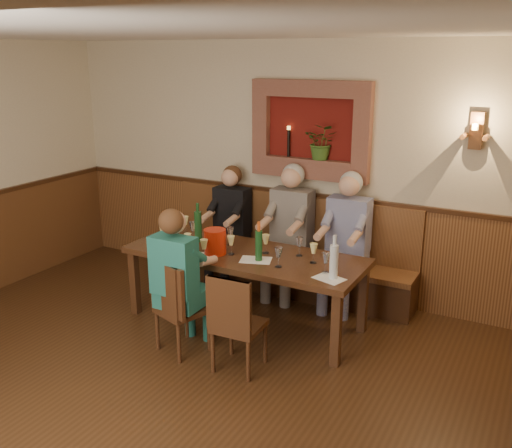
% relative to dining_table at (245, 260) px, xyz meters
% --- Properties ---
extents(ground_plane, '(6.00, 6.00, 0.00)m').
position_rel_dining_table_xyz_m(ground_plane, '(0.00, -1.85, -0.68)').
color(ground_plane, '#361F0F').
rests_on(ground_plane, ground).
extents(room_shell, '(6.04, 6.04, 2.82)m').
position_rel_dining_table_xyz_m(room_shell, '(0.00, -1.85, 1.21)').
color(room_shell, beige).
rests_on(room_shell, ground).
extents(wainscoting, '(6.02, 6.02, 1.15)m').
position_rel_dining_table_xyz_m(wainscoting, '(0.00, -1.85, -0.09)').
color(wainscoting, '#4F2D16').
rests_on(wainscoting, ground).
extents(wall_niche, '(1.36, 0.30, 1.06)m').
position_rel_dining_table_xyz_m(wall_niche, '(0.24, 1.09, 1.13)').
color(wall_niche, '#60120D').
rests_on(wall_niche, ground).
extents(wall_sconce, '(0.25, 0.20, 0.35)m').
position_rel_dining_table_xyz_m(wall_sconce, '(1.90, 1.08, 1.27)').
color(wall_sconce, '#4F2D16').
rests_on(wall_sconce, ground).
extents(dining_table, '(2.40, 0.90, 0.75)m').
position_rel_dining_table_xyz_m(dining_table, '(0.00, 0.00, 0.00)').
color(dining_table, '#361A10').
rests_on(dining_table, ground).
extents(bench, '(3.00, 0.45, 1.11)m').
position_rel_dining_table_xyz_m(bench, '(0.00, 0.94, -0.35)').
color(bench, '#381E0F').
rests_on(bench, ground).
extents(chair_near_left, '(0.50, 0.50, 0.90)m').
position_rel_dining_table_xyz_m(chair_near_left, '(-0.23, -0.79, -0.41)').
color(chair_near_left, '#361A10').
rests_on(chair_near_left, ground).
extents(chair_near_right, '(0.42, 0.42, 0.90)m').
position_rel_dining_table_xyz_m(chair_near_right, '(0.39, -0.82, -0.41)').
color(chair_near_right, '#361A10').
rests_on(chair_near_right, ground).
extents(person_bench_left, '(0.41, 0.51, 1.41)m').
position_rel_dining_table_xyz_m(person_bench_left, '(-0.69, 0.84, -0.09)').
color(person_bench_left, black).
rests_on(person_bench_left, ground).
extents(person_bench_mid, '(0.45, 0.55, 1.50)m').
position_rel_dining_table_xyz_m(person_bench_mid, '(0.08, 0.84, -0.05)').
color(person_bench_mid, '#625B5A').
rests_on(person_bench_mid, ground).
extents(person_bench_right, '(0.44, 0.54, 1.48)m').
position_rel_dining_table_xyz_m(person_bench_right, '(0.75, 0.84, -0.06)').
color(person_bench_right, navy).
rests_on(person_bench_right, ground).
extents(person_chair_front, '(0.40, 0.49, 1.38)m').
position_rel_dining_table_xyz_m(person_chair_front, '(-0.22, -0.78, -0.10)').
color(person_chair_front, '#1B5B5F').
rests_on(person_chair_front, ground).
extents(spittoon_bucket, '(0.25, 0.25, 0.25)m').
position_rel_dining_table_xyz_m(spittoon_bucket, '(-0.25, -0.16, 0.20)').
color(spittoon_bucket, red).
rests_on(spittoon_bucket, dining_table).
extents(wine_bottle_green_a, '(0.09, 0.09, 0.39)m').
position_rel_dining_table_xyz_m(wine_bottle_green_a, '(0.22, -0.13, 0.23)').
color(wine_bottle_green_a, '#19471E').
rests_on(wine_bottle_green_a, dining_table).
extents(wine_bottle_green_b, '(0.10, 0.10, 0.41)m').
position_rel_dining_table_xyz_m(wine_bottle_green_b, '(-0.61, 0.09, 0.25)').
color(wine_bottle_green_b, '#19471E').
rests_on(wine_bottle_green_b, dining_table).
extents(water_bottle, '(0.08, 0.08, 0.40)m').
position_rel_dining_table_xyz_m(water_bottle, '(1.01, -0.21, 0.24)').
color(water_bottle, silver).
rests_on(water_bottle, dining_table).
extents(tasting_sheet_a, '(0.38, 0.33, 0.00)m').
position_rel_dining_table_xyz_m(tasting_sheet_a, '(-0.77, -0.11, 0.08)').
color(tasting_sheet_a, white).
rests_on(tasting_sheet_a, dining_table).
extents(tasting_sheet_b, '(0.35, 0.29, 0.00)m').
position_rel_dining_table_xyz_m(tasting_sheet_b, '(0.19, -0.13, 0.08)').
color(tasting_sheet_b, white).
rests_on(tasting_sheet_b, dining_table).
extents(tasting_sheet_c, '(0.30, 0.26, 0.00)m').
position_rel_dining_table_xyz_m(tasting_sheet_c, '(0.99, -0.24, 0.08)').
color(tasting_sheet_c, white).
rests_on(tasting_sheet_c, dining_table).
extents(tasting_sheet_d, '(0.33, 0.29, 0.00)m').
position_rel_dining_table_xyz_m(tasting_sheet_d, '(-0.34, -0.28, 0.08)').
color(tasting_sheet_d, white).
rests_on(tasting_sheet_d, dining_table).
extents(wine_glass_0, '(0.08, 0.08, 0.19)m').
position_rel_dining_table_xyz_m(wine_glass_0, '(-0.92, -0.12, 0.17)').
color(wine_glass_0, '#FAF095').
rests_on(wine_glass_0, dining_table).
extents(wine_glass_1, '(0.08, 0.08, 0.19)m').
position_rel_dining_table_xyz_m(wine_glass_1, '(-0.70, 0.11, 0.17)').
color(wine_glass_1, white).
rests_on(wine_glass_1, dining_table).
extents(wine_glass_2, '(0.08, 0.08, 0.19)m').
position_rel_dining_table_xyz_m(wine_glass_2, '(-0.51, -0.25, 0.17)').
color(wine_glass_2, '#FAF095').
rests_on(wine_glass_2, dining_table).
extents(wine_glass_3, '(0.08, 0.08, 0.19)m').
position_rel_dining_table_xyz_m(wine_glass_3, '(-0.25, 0.14, 0.17)').
color(wine_glass_3, white).
rests_on(wine_glass_3, dining_table).
extents(wine_glass_4, '(0.08, 0.08, 0.19)m').
position_rel_dining_table_xyz_m(wine_glass_4, '(-0.10, -0.10, 0.17)').
color(wine_glass_4, '#FAF095').
rests_on(wine_glass_4, dining_table).
extents(wine_glass_5, '(0.08, 0.08, 0.19)m').
position_rel_dining_table_xyz_m(wine_glass_5, '(0.19, 0.09, 0.17)').
color(wine_glass_5, '#FAF095').
rests_on(wine_glass_5, dining_table).
extents(wine_glass_6, '(0.08, 0.08, 0.19)m').
position_rel_dining_table_xyz_m(wine_glass_6, '(0.46, -0.19, 0.17)').
color(wine_glass_6, white).
rests_on(wine_glass_6, dining_table).
extents(wine_glass_7, '(0.08, 0.08, 0.19)m').
position_rel_dining_table_xyz_m(wine_glass_7, '(0.71, 0.06, 0.17)').
color(wine_glass_7, '#FAF095').
rests_on(wine_glass_7, dining_table).
extents(wine_glass_8, '(0.08, 0.08, 0.19)m').
position_rel_dining_table_xyz_m(wine_glass_8, '(0.90, -0.13, 0.17)').
color(wine_glass_8, white).
rests_on(wine_glass_8, dining_table).
extents(wine_glass_9, '(0.08, 0.08, 0.19)m').
position_rel_dining_table_xyz_m(wine_glass_9, '(-0.27, -0.32, 0.17)').
color(wine_glass_9, '#FAF095').
rests_on(wine_glass_9, dining_table).
extents(wine_glass_10, '(0.08, 0.08, 0.19)m').
position_rel_dining_table_xyz_m(wine_glass_10, '(-0.89, 0.26, 0.17)').
color(wine_glass_10, '#FAF095').
rests_on(wine_glass_10, dining_table).
extents(wine_glass_11, '(0.08, 0.08, 0.19)m').
position_rel_dining_table_xyz_m(wine_glass_11, '(0.51, 0.18, 0.17)').
color(wine_glass_11, white).
rests_on(wine_glass_11, dining_table).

